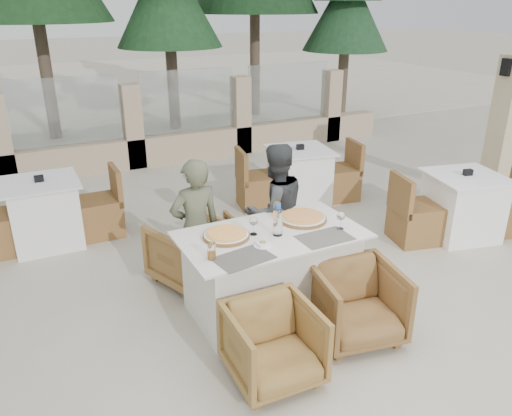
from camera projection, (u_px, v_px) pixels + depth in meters
name	position (u px, v px, depth m)	size (l,w,h in m)	color
ground	(267.00, 307.00, 4.65)	(80.00, 80.00, 0.00)	#BEB6A3
sand_patch	(65.00, 89.00, 16.19)	(30.00, 16.00, 0.01)	beige
perimeter_wall_far	(132.00, 121.00, 8.30)	(10.00, 0.34, 1.60)	tan
lantern_pillar	(503.00, 130.00, 6.84)	(0.34, 0.34, 2.00)	beige
pine_centre	(168.00, 9.00, 10.26)	(2.20, 2.20, 5.00)	#1F4924
pine_far_right	(346.00, 20.00, 11.44)	(1.98, 1.98, 4.50)	#1F4726
dining_table	(271.00, 272.00, 4.47)	(1.60, 0.90, 0.77)	silver
placemat_near_left	(244.00, 258.00, 3.91)	(0.45, 0.30, 0.00)	#5A544D
placemat_near_right	(325.00, 238.00, 4.25)	(0.45, 0.30, 0.00)	#635D55
pizza_left	(226.00, 235.00, 4.25)	(0.40, 0.40, 0.05)	orange
pizza_right	(303.00, 217.00, 4.58)	(0.44, 0.44, 0.06)	#CC521B
water_bottle	(278.00, 220.00, 4.25)	(0.08, 0.08, 0.28)	#AAC2E0
wine_glass_centre	(253.00, 225.00, 4.28)	(0.08, 0.08, 0.18)	white
wine_glass_corner	(341.00, 220.00, 4.38)	(0.08, 0.08, 0.18)	white
beer_glass_left	(211.00, 251.00, 3.88)	(0.07, 0.07, 0.14)	orange
beer_glass_right	(277.00, 209.00, 4.65)	(0.07, 0.07, 0.14)	gold
olive_dish	(263.00, 244.00, 4.10)	(0.11, 0.11, 0.04)	white
armchair_far_left	(190.00, 251.00, 5.00)	(0.68, 0.70, 0.64)	olive
armchair_far_right	(258.00, 237.00, 5.40)	(0.59, 0.60, 0.55)	olive
armchair_near_left	(273.00, 344.00, 3.67)	(0.64, 0.65, 0.59)	olive
armchair_near_right	(357.00, 303.00, 4.14)	(0.68, 0.70, 0.64)	brown
diner_left	(196.00, 228.00, 4.66)	(0.49, 0.32, 1.35)	#52563F
diner_right	(275.00, 211.00, 5.00)	(0.67, 0.52, 1.38)	#373A3C
bg_table_a	(45.00, 213.00, 5.73)	(1.64, 0.82, 0.77)	white
bg_table_b	(299.00, 176.00, 6.94)	(1.64, 0.82, 0.77)	white
bg_table_c	(462.00, 206.00, 5.93)	(1.64, 0.82, 0.77)	white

